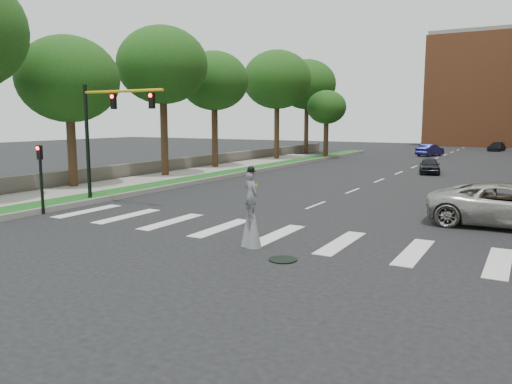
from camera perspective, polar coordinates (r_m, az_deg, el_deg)
name	(u,v)px	position (r m, az deg, el deg)	size (l,w,h in m)	color
ground_plane	(235,237)	(19.05, -2.40, -5.11)	(160.00, 160.00, 0.00)	black
grass_median	(243,171)	(41.81, -1.49, 2.42)	(2.00, 60.00, 0.25)	#164D19
median_curb	(254,171)	(41.29, -0.23, 2.37)	(0.20, 60.00, 0.28)	gray
sidewalk_left	(132,182)	(35.63, -13.93, 1.09)	(4.00, 60.00, 0.18)	gray
stone_wall	(203,161)	(46.43, -6.08, 3.49)	(0.50, 56.00, 1.10)	#57514A
manhole	(283,260)	(15.94, 3.09, -7.72)	(0.90, 0.90, 0.04)	black
traffic_signal	(103,125)	(27.07, -17.05, 7.38)	(5.30, 0.23, 6.20)	black
secondary_signal	(41,173)	(25.30, -23.37, 2.02)	(0.25, 0.21, 3.23)	black
stilt_performer	(251,216)	(17.32, -0.57, -2.80)	(0.82, 0.64, 2.84)	#382416
suv_crossing	(510,206)	(23.04, 27.03, -1.40)	(2.97, 6.44, 1.79)	#A7A49D
car_near	(430,166)	(43.32, 19.22, 2.86)	(1.54, 3.82, 1.30)	black
car_mid	(430,150)	(63.99, 19.27, 4.54)	(1.53, 4.38, 1.44)	navy
car_far	(497,147)	(77.88, 25.81, 4.70)	(1.73, 4.27, 1.24)	black
tree_1	(68,80)	(33.87, -20.67, 11.91)	(6.29, 6.29, 9.56)	#382416
tree_2	(162,66)	(39.01, -10.65, 14.01)	(6.78, 6.78, 11.30)	#382416
tree_3	(214,81)	(45.21, -4.80, 12.49)	(6.09, 6.09, 10.37)	#382416
tree_4	(277,80)	(54.69, 2.42, 12.68)	(7.33, 7.33, 11.74)	#382416
tree_5	(307,85)	(64.90, 5.84, 12.10)	(7.36, 7.36, 11.91)	#382416
tree_6	(327,108)	(57.17, 8.06, 9.52)	(4.42, 4.42, 7.64)	#382416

